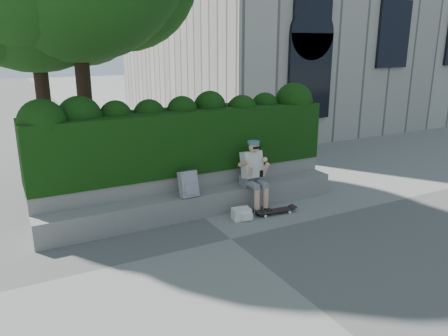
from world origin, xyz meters
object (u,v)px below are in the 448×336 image
person (253,172)px  backpack_ground (241,214)px  skateboard (276,211)px  backpack_plaid (188,184)px

person → backpack_ground: (-0.50, -0.40, -0.64)m
skateboard → backpack_plaid: (-1.59, 0.57, 0.63)m
person → backpack_plaid: bearing=176.6°
backpack_ground → skateboard: bearing=0.5°
person → backpack_plaid: size_ratio=2.85×
skateboard → backpack_plaid: backpack_plaid is taller
backpack_plaid → backpack_ground: bearing=-32.2°
person → skateboard: person is taller
skateboard → backpack_ground: (-0.72, 0.10, 0.04)m
skateboard → backpack_ground: 0.73m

